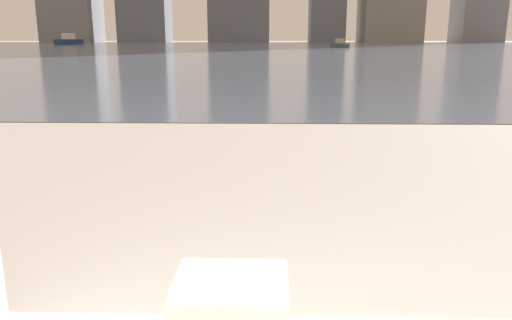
# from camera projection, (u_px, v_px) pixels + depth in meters

# --- Properties ---
(towel_stack) EXTENTS (0.23, 0.19, 0.16)m
(towel_stack) POSITION_uv_depth(u_px,v_px,m) (231.00, 316.00, 1.00)
(towel_stack) COLOR white
(towel_stack) RESTS_ON bathtub
(harbor_water) EXTENTS (180.00, 110.00, 0.01)m
(harbor_water) POSITION_uv_depth(u_px,v_px,m) (270.00, 47.00, 60.44)
(harbor_water) COLOR slate
(harbor_water) RESTS_ON ground_plane
(harbor_boat_0) EXTENTS (3.33, 5.01, 1.78)m
(harbor_boat_0) POSITION_uv_depth(u_px,v_px,m) (69.00, 41.00, 78.74)
(harbor_boat_0) COLOR navy
(harbor_boat_0) RESTS_ON harbor_water
(harbor_boat_3) EXTENTS (1.92, 2.90, 1.03)m
(harbor_boat_3) POSITION_uv_depth(u_px,v_px,m) (340.00, 44.00, 56.98)
(harbor_boat_3) COLOR #335647
(harbor_boat_3) RESTS_ON harbor_water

